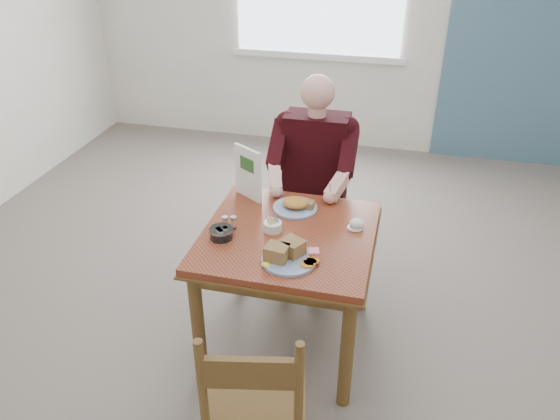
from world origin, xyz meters
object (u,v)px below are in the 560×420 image
(near_plate, at_px, (288,254))
(far_plate, at_px, (296,205))
(chair_near, at_px, (255,404))
(diner, at_px, (314,166))
(chair_far, at_px, (315,205))
(table, at_px, (288,250))

(near_plate, height_order, far_plate, near_plate)
(chair_near, distance_m, diner, 1.64)
(chair_near, distance_m, far_plate, 1.20)
(chair_far, bearing_deg, near_plate, -87.03)
(far_plate, bearing_deg, chair_far, 88.52)
(diner, bearing_deg, table, -90.00)
(diner, distance_m, far_plate, 0.45)
(table, xyz_separation_m, far_plate, (-0.01, 0.26, 0.14))
(table, height_order, diner, diner)
(diner, relative_size, far_plate, 5.02)
(near_plate, bearing_deg, chair_far, 92.97)
(table, relative_size, diner, 0.66)
(chair_far, distance_m, far_plate, 0.62)
(diner, bearing_deg, chair_far, 90.01)
(chair_far, height_order, far_plate, chair_far)
(table, height_order, near_plate, near_plate)
(chair_far, bearing_deg, chair_near, -87.68)
(chair_near, height_order, diner, diner)
(chair_near, relative_size, far_plate, 3.44)
(chair_near, relative_size, near_plate, 2.83)
(table, distance_m, chair_near, 0.92)
(far_plate, bearing_deg, table, -86.89)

